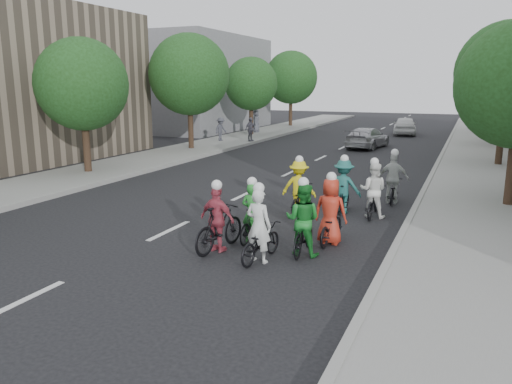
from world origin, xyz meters
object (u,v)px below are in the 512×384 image
Objects in this scene: cyclist_0 at (260,236)px; cyclist_3 at (219,224)px; cyclist_7 at (344,190)px; spectator_0 at (221,129)px; cyclist_1 at (303,225)px; cyclist_2 at (299,192)px; spectator_1 at (250,129)px; spectator_2 at (256,121)px; cyclist_8 at (393,184)px; cyclist_4 at (331,218)px; cyclist_6 at (373,196)px; follow_car_lead at (367,138)px; cyclist_5 at (253,219)px; follow_car_trail at (405,126)px.

cyclist_3 is (-1.20, 0.27, 0.07)m from cyclist_0.
spectator_0 is at bearing -52.16° from cyclist_7.
cyclist_1 is at bearing -155.14° from cyclist_3.
cyclist_2 reaches higher than spectator_1.
spectator_2 is (-10.63, 26.70, 0.37)m from cyclist_3.
cyclist_8 is (1.24, 1.93, -0.07)m from cyclist_7.
cyclist_2 is 0.99× the size of cyclist_4.
cyclist_6 reaches higher than cyclist_3.
spectator_1 is (-8.98, 16.27, 0.28)m from cyclist_2.
cyclist_5 is at bearing 101.12° from follow_car_lead.
spectator_1 is at bearing -168.55° from spectator_2.
cyclist_6 is at bearing -100.76° from cyclist_0.
cyclist_0 is at bearing -137.45° from spectator_1.
spectator_0 reaches higher than follow_car_lead.
cyclist_8 is 1.17× the size of spectator_1.
cyclist_3 reaches higher than spectator_0.
spectator_0 is 0.98× the size of spectator_1.
cyclist_8 is at bearing -122.27° from spectator_1.
cyclist_2 is at bearing -133.24° from spectator_1.
cyclist_4 is at bearing -132.56° from spectator_1.
cyclist_5 is (-0.72, 1.25, -0.00)m from cyclist_0.
spectator_1 is (-10.32, 19.97, 0.24)m from cyclist_1.
cyclist_0 is 1.16× the size of spectator_1.
cyclist_0 is 7.29m from cyclist_8.
cyclist_0 is 1.44m from cyclist_5.
spectator_1 is (-9.56, 20.80, 0.36)m from cyclist_0.
cyclist_6 reaches higher than spectator_0.
spectator_2 is at bearing -20.04° from follow_car_lead.
cyclist_7 is at bearing -90.25° from cyclist_0.
cyclist_1 is at bearing 105.12° from follow_car_lead.
cyclist_3 is at bearing -4.90° from cyclist_0.
follow_car_trail is (-1.86, 29.12, 0.07)m from cyclist_4.
cyclist_4 is at bearing -132.24° from spectator_0.
cyclist_8 reaches higher than follow_car_trail.
follow_car_trail is at bearing -87.89° from cyclist_7.
cyclist_6 reaches higher than cyclist_2.
spectator_0 is (-13.20, 15.32, 0.28)m from cyclist_6.
cyclist_3 is 1.14× the size of cyclist_5.
cyclist_3 is (-0.63, -4.26, -0.01)m from cyclist_2.
cyclist_8 is 0.44× the size of follow_car_trail.
spectator_0 is (-10.97, 15.78, 0.26)m from cyclist_2.
cyclist_6 is at bearing -170.60° from cyclist_2.
cyclist_2 is at bearing -72.68° from cyclist_1.
cyclist_3 is 30.81m from follow_car_trail.
spectator_1 reaches higher than follow_car_lead.
cyclist_3 is at bearing -139.58° from spectator_0.
cyclist_1 is at bearing 77.03° from cyclist_6.
cyclist_2 is 19.22m from spectator_0.
spectator_2 reaches higher than follow_car_lead.
cyclist_5 is at bearing -18.52° from cyclist_1.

